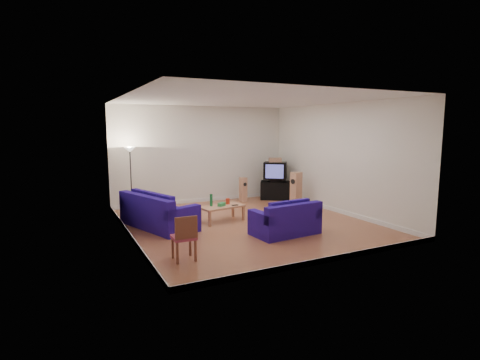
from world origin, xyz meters
name	(u,v)px	position (x,y,z in m)	size (l,w,h in m)	color
room	(247,165)	(0.00, 0.00, 1.54)	(6.01, 6.51, 3.21)	brown
sofa_three_seat	(157,215)	(-2.21, 0.65, 0.32)	(1.63, 2.39, 0.85)	#190375
sofa_loveseat	(286,222)	(0.36, -1.33, 0.29)	(1.62, 0.99, 0.77)	#190375
coffee_table	(222,208)	(-0.50, 0.48, 0.37)	(1.26, 0.79, 0.43)	tan
bottle	(211,200)	(-0.77, 0.55, 0.59)	(0.08, 0.08, 0.32)	#197233
tissue_box	(222,204)	(-0.52, 0.45, 0.47)	(0.22, 0.12, 0.09)	green
red_canister	(228,201)	(-0.27, 0.62, 0.50)	(0.11, 0.11, 0.15)	red
remote	(235,205)	(-0.17, 0.36, 0.44)	(0.17, 0.05, 0.02)	black
tv_stand	(276,190)	(2.45, 2.54, 0.31)	(1.03, 0.57, 0.63)	black
av_receiver	(275,180)	(2.42, 2.51, 0.68)	(0.41, 0.33, 0.10)	black
television	(275,171)	(2.39, 2.48, 1.02)	(0.95, 0.91, 0.59)	black
centre_speaker	(275,160)	(2.39, 2.49, 1.39)	(0.42, 0.17, 0.15)	tan
speaker_left	(243,190)	(1.22, 2.62, 0.42)	(0.20, 0.27, 0.83)	tan
speaker_right	(296,189)	(2.45, 1.30, 0.55)	(0.38, 0.33, 1.09)	tan
floor_lamp	(130,158)	(-2.45, 2.70, 1.60)	(0.33, 0.33, 1.94)	black
dining_chair	(185,236)	(-2.33, -1.97, 0.49)	(0.44, 0.44, 0.89)	brown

